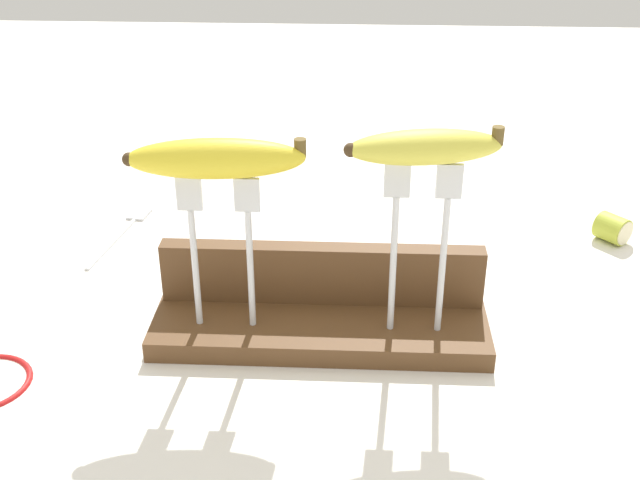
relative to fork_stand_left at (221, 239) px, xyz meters
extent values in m
plane|color=silver|center=(0.10, 0.01, -0.13)|extent=(3.00, 3.00, 0.00)
cube|color=brown|center=(0.10, 0.01, -0.12)|extent=(0.37, 0.11, 0.02)
cube|color=brown|center=(0.10, 0.05, -0.07)|extent=(0.36, 0.02, 0.07)
cylinder|color=silver|center=(-0.03, 0.00, -0.04)|extent=(0.01, 0.01, 0.14)
cube|color=silver|center=(-0.03, 0.00, 0.05)|extent=(0.03, 0.01, 0.04)
cylinder|color=silver|center=(0.03, 0.00, -0.04)|extent=(0.01, 0.01, 0.14)
cube|color=silver|center=(0.03, 0.00, 0.05)|extent=(0.03, 0.01, 0.04)
cylinder|color=silver|center=(0.18, 0.00, -0.03)|extent=(0.01, 0.01, 0.16)
cube|color=silver|center=(0.18, 0.00, 0.07)|extent=(0.03, 0.01, 0.04)
cylinder|color=silver|center=(0.23, 0.00, -0.03)|extent=(0.01, 0.01, 0.16)
cube|color=silver|center=(0.23, 0.00, 0.07)|extent=(0.03, 0.01, 0.04)
ellipsoid|color=yellow|center=(0.00, 0.00, 0.09)|extent=(0.18, 0.05, 0.04)
cylinder|color=brown|center=(0.08, 0.01, 0.10)|extent=(0.01, 0.01, 0.02)
sphere|color=#3F2D19|center=(-0.08, -0.01, 0.09)|extent=(0.01, 0.01, 0.01)
ellipsoid|color=#DBD147|center=(0.20, 0.00, 0.11)|extent=(0.16, 0.07, 0.03)
cylinder|color=brown|center=(0.27, 0.01, 0.11)|extent=(0.01, 0.01, 0.02)
sphere|color=#3F2D19|center=(0.13, -0.01, 0.11)|extent=(0.01, 0.01, 0.01)
cylinder|color=silver|center=(-0.19, 0.22, -0.12)|extent=(0.03, 0.15, 0.01)
cube|color=silver|center=(-0.18, 0.31, -0.12)|extent=(0.03, 0.04, 0.01)
cylinder|color=#B2C138|center=(0.49, 0.26, -0.11)|extent=(0.05, 0.05, 0.04)
cylinder|color=beige|center=(0.50, 0.25, -0.11)|extent=(0.03, 0.02, 0.03)
camera|label=1|loc=(0.14, -0.73, 0.39)|focal=45.54mm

